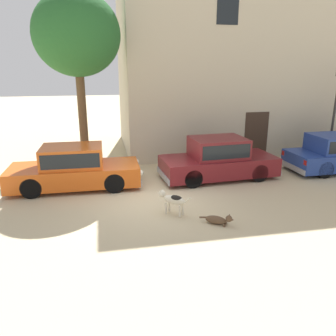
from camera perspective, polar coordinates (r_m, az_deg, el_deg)
ground_plane at (r=10.79m, az=-3.03°, el=-5.07°), size 80.00×80.00×0.00m
parked_sedan_nearest at (r=11.89m, az=-15.64°, el=0.08°), size 4.51×1.77×1.46m
parked_sedan_second at (r=12.59m, az=8.52°, el=1.59°), size 4.46×2.04×1.53m
apartment_block at (r=19.15m, az=18.17°, el=17.70°), size 16.07×6.18×9.11m
stray_dog_spotted at (r=9.49m, az=0.82°, el=-5.31°), size 0.85×0.80×0.68m
stray_dog_tan at (r=9.12m, az=8.52°, el=-8.66°), size 0.82×0.58×0.33m
street_lamp at (r=16.12m, az=26.52°, el=9.70°), size 0.22×0.22×3.91m
acacia_tree_left at (r=13.53m, az=-15.21°, el=20.84°), size 3.17×2.85×6.64m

